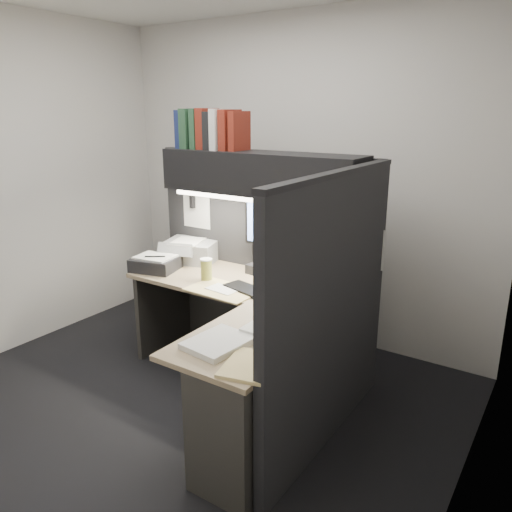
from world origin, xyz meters
name	(u,v)px	position (x,y,z in m)	size (l,w,h in m)	color
floor	(185,401)	(0.00, 0.00, 0.00)	(3.50, 3.50, 0.00)	black
wall_back	(295,181)	(0.00, 1.50, 1.35)	(3.50, 0.04, 2.70)	silver
wall_left	(13,186)	(-1.75, 0.00, 1.35)	(0.04, 3.00, 2.70)	silver
wall_right	(482,252)	(1.75, 0.00, 1.35)	(0.04, 3.00, 2.70)	silver
partition_back	(262,259)	(0.03, 0.93, 0.80)	(1.90, 0.06, 1.60)	black
partition_right	(330,317)	(0.98, 0.18, 0.80)	(0.06, 1.50, 1.60)	black
desk	(234,360)	(0.43, 0.00, 0.44)	(1.70, 1.53, 0.73)	#988260
overhead_shelf	(260,173)	(0.12, 0.75, 1.50)	(1.55, 0.34, 0.30)	black
task_light_tube	(249,200)	(0.12, 0.61, 1.33)	(0.04, 0.04, 1.32)	white
monitor	(273,247)	(0.20, 0.82, 0.95)	(0.52, 0.27, 0.56)	black
keyboard	(252,291)	(0.28, 0.41, 0.74)	(0.45, 0.15, 0.02)	black
mousepad	(302,296)	(0.60, 0.54, 0.73)	(0.22, 0.20, 0.00)	navy
mouse	(301,292)	(0.59, 0.55, 0.75)	(0.06, 0.10, 0.04)	black
telephone	(336,287)	(0.76, 0.74, 0.77)	(0.20, 0.21, 0.08)	beige
coffee_cup	(206,270)	(-0.14, 0.44, 0.81)	(0.08, 0.08, 0.16)	#B8AC49
printer	(192,250)	(-0.56, 0.78, 0.81)	(0.42, 0.35, 0.17)	gray
notebook_stack	(156,264)	(-0.63, 0.42, 0.78)	(0.34, 0.28, 0.10)	black
open_folder	(223,290)	(0.09, 0.34, 0.73)	(0.49, 0.32, 0.01)	#DCC47C
paper_stack_a	(268,331)	(0.73, -0.09, 0.75)	(0.25, 0.21, 0.05)	white
paper_stack_b	(218,343)	(0.58, -0.35, 0.75)	(0.27, 0.33, 0.03)	white
manila_stack	(250,366)	(0.85, -0.44, 0.74)	(0.24, 0.31, 0.02)	#DCC47C
binder_row	(211,129)	(-0.31, 0.75, 1.79)	(0.54, 0.25, 0.30)	#161F4E
pinned_papers	(281,245)	(0.42, 0.56, 1.05)	(1.76, 1.31, 0.51)	white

